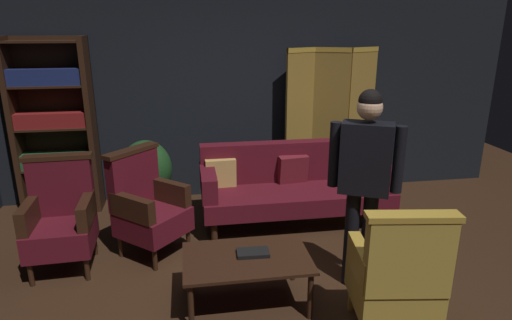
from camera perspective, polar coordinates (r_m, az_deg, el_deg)
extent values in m
plane|color=#331E11|center=(3.80, 2.02, -17.48)|extent=(10.00, 10.00, 0.00)
cube|color=black|center=(5.60, -2.73, 9.42)|extent=(7.20, 0.10, 2.80)
cube|color=olive|center=(5.64, 5.69, 4.76)|extent=(0.42, 0.24, 1.90)
cube|color=#B78E33|center=(5.51, 5.99, 14.13)|extent=(0.42, 0.25, 0.06)
cube|color=olive|center=(5.76, 9.62, 4.88)|extent=(0.43, 0.23, 1.90)
cube|color=#B78E33|center=(5.64, 10.11, 14.04)|extent=(0.43, 0.24, 0.06)
cube|color=olive|center=(5.91, 13.45, 4.95)|extent=(0.43, 0.23, 1.90)
cube|color=#B78E33|center=(5.79, 14.10, 13.87)|extent=(0.43, 0.23, 0.06)
cube|color=black|center=(5.71, -28.96, 3.58)|extent=(0.06, 0.32, 2.05)
cube|color=black|center=(5.48, -20.67, 4.15)|extent=(0.06, 0.32, 2.05)
cube|color=black|center=(5.72, -24.52, 4.21)|extent=(0.90, 0.02, 2.05)
cube|color=black|center=(5.85, -23.71, -5.34)|extent=(0.86, 0.30, 0.02)
cube|color=black|center=(5.70, -24.29, -0.85)|extent=(0.86, 0.30, 0.02)
cube|color=#1E4C28|center=(5.65, -24.46, 0.03)|extent=(0.78, 0.22, 0.17)
cube|color=black|center=(5.58, -24.90, 3.87)|extent=(0.86, 0.30, 0.02)
cube|color=maroon|center=(5.54, -25.08, 4.80)|extent=(0.78, 0.22, 0.17)
cube|color=black|center=(5.50, -25.54, 8.75)|extent=(0.86, 0.30, 0.02)
cube|color=navy|center=(5.47, -25.74, 9.79)|extent=(0.78, 0.22, 0.18)
cube|color=black|center=(5.46, -26.21, 13.74)|extent=(0.86, 0.30, 0.02)
cylinder|color=black|center=(4.60, -5.49, -9.34)|extent=(0.07, 0.07, 0.22)
cylinder|color=black|center=(5.06, 16.67, -7.45)|extent=(0.07, 0.07, 0.22)
cylinder|color=black|center=(5.15, -5.95, -6.36)|extent=(0.07, 0.07, 0.22)
cylinder|color=black|center=(5.56, 14.05, -4.95)|extent=(0.07, 0.07, 0.22)
cube|color=#4C0F19|center=(4.92, 5.32, -4.81)|extent=(2.10, 0.76, 0.20)
cube|color=#4C0F19|center=(5.10, 4.57, -0.07)|extent=(2.10, 0.18, 0.46)
cube|color=#4C0F19|center=(4.70, -6.26, -2.93)|extent=(0.16, 0.68, 0.26)
cube|color=#4C0F19|center=(5.17, 15.98, -1.63)|extent=(0.16, 0.68, 0.26)
cube|color=tan|center=(4.89, -4.65, -1.81)|extent=(0.35, 0.13, 0.34)
cube|color=maroon|center=(5.02, 4.84, -1.32)|extent=(0.36, 0.20, 0.35)
cube|color=#B79338|center=(5.28, 13.63, -0.82)|extent=(0.35, 0.18, 0.35)
cylinder|color=black|center=(3.38, -8.52, -18.55)|extent=(0.04, 0.04, 0.39)
cylinder|color=black|center=(3.49, 7.12, -17.22)|extent=(0.04, 0.04, 0.39)
cylinder|color=black|center=(3.84, -8.67, -13.84)|extent=(0.04, 0.04, 0.39)
cylinder|color=black|center=(3.93, 4.90, -12.86)|extent=(0.04, 0.04, 0.39)
cube|color=black|center=(3.52, -1.23, -12.73)|extent=(1.00, 0.64, 0.03)
cylinder|color=#B78E33|center=(3.80, 19.39, -16.58)|extent=(0.04, 0.04, 0.22)
cylinder|color=#B78E33|center=(3.68, 12.33, -17.20)|extent=(0.04, 0.04, 0.22)
cube|color=#B79338|center=(3.43, 17.37, -15.84)|extent=(0.63, 0.63, 0.24)
cube|color=#B79338|center=(3.05, 19.37, -11.98)|extent=(0.57, 0.20, 0.54)
cube|color=#B78E33|center=(2.92, 19.94, -6.99)|extent=(0.61, 0.21, 0.04)
cube|color=#B78E33|center=(3.39, 21.66, -12.16)|extent=(0.16, 0.51, 0.22)
cube|color=#B78E33|center=(3.24, 13.61, -12.78)|extent=(0.16, 0.51, 0.22)
cylinder|color=black|center=(4.34, -27.39, -13.16)|extent=(0.04, 0.04, 0.22)
cylinder|color=black|center=(4.23, -21.25, -13.13)|extent=(0.04, 0.04, 0.22)
cylinder|color=black|center=(4.73, -25.95, -10.40)|extent=(0.04, 0.04, 0.22)
cylinder|color=black|center=(4.63, -20.36, -10.29)|extent=(0.04, 0.04, 0.22)
cube|color=#4C0F19|center=(4.37, -24.11, -9.05)|extent=(0.58, 0.58, 0.24)
cube|color=#4C0F19|center=(4.43, -24.12, -3.21)|extent=(0.56, 0.14, 0.54)
cube|color=black|center=(4.35, -24.59, 0.38)|extent=(0.60, 0.15, 0.04)
cube|color=black|center=(4.34, -27.58, -6.37)|extent=(0.11, 0.50, 0.22)
cube|color=black|center=(4.23, -21.31, -6.16)|extent=(0.11, 0.50, 0.22)
cylinder|color=black|center=(4.20, -13.09, -12.54)|extent=(0.04, 0.04, 0.22)
cylinder|color=black|center=(4.49, -8.86, -10.23)|extent=(0.04, 0.04, 0.22)
cylinder|color=black|center=(4.51, -17.28, -10.71)|extent=(0.04, 0.04, 0.22)
cylinder|color=black|center=(4.78, -13.07, -8.70)|extent=(0.04, 0.04, 0.22)
cube|color=#4C0F19|center=(4.39, -13.28, -7.84)|extent=(0.79, 0.79, 0.24)
cube|color=#4C0F19|center=(4.40, -15.73, -2.46)|extent=(0.46, 0.50, 0.54)
cube|color=black|center=(4.31, -16.05, 1.17)|extent=(0.50, 0.53, 0.04)
cube|color=black|center=(4.15, -15.87, -6.07)|extent=(0.43, 0.40, 0.22)
cube|color=black|center=(4.45, -11.29, -4.10)|extent=(0.43, 0.40, 0.22)
cylinder|color=black|center=(3.85, 14.44, -10.18)|extent=(0.12, 0.12, 0.86)
cylinder|color=black|center=(3.85, 12.33, -9.98)|extent=(0.12, 0.12, 0.86)
cube|color=maroon|center=(3.66, 13.89, -3.52)|extent=(0.36, 0.28, 0.09)
cube|color=black|center=(3.58, 14.18, 0.22)|extent=(0.45, 0.37, 0.58)
cube|color=white|center=(3.68, 14.32, 1.14)|extent=(0.13, 0.07, 0.41)
cube|color=maroon|center=(3.63, 14.59, 4.66)|extent=(0.09, 0.06, 0.04)
cylinder|color=black|center=(3.58, 18.18, 0.02)|extent=(0.09, 0.09, 0.54)
cylinder|color=black|center=(3.59, 10.22, 0.72)|extent=(0.09, 0.09, 0.54)
sphere|color=tan|center=(3.48, 14.68, 6.68)|extent=(0.20, 0.20, 0.20)
sphere|color=black|center=(3.48, 14.74, 7.48)|extent=(0.18, 0.18, 0.18)
cylinder|color=brown|center=(5.39, -13.87, -5.31)|extent=(0.28, 0.28, 0.28)
ellipsoid|color=#193D19|center=(5.25, -14.19, -1.18)|extent=(0.60, 0.60, 0.69)
cube|color=black|center=(3.54, -0.40, -12.05)|extent=(0.26, 0.16, 0.03)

